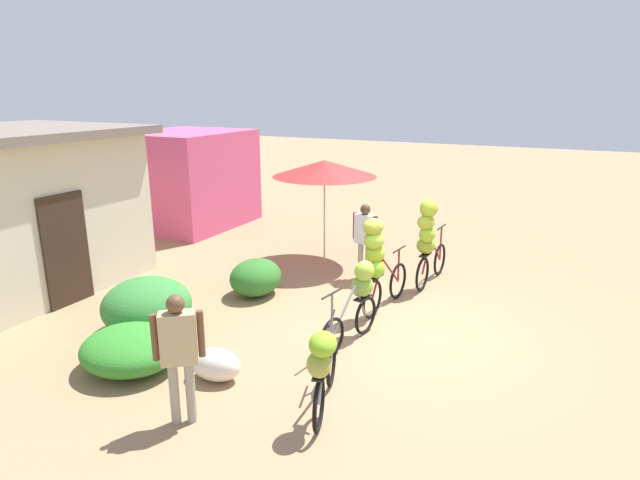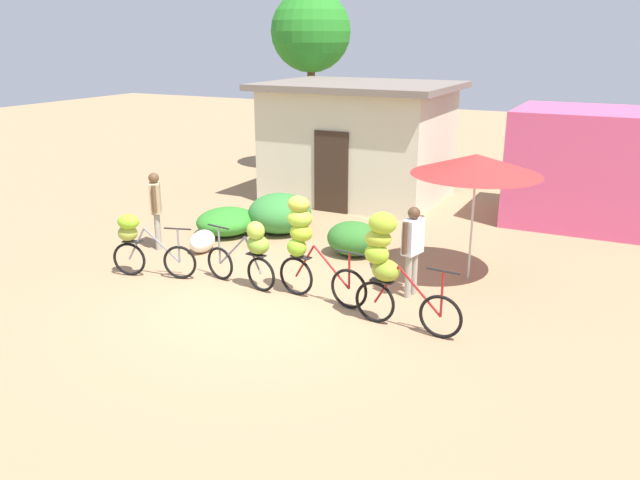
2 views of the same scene
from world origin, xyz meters
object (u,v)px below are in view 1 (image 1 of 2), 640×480
bicycle_center_loaded (378,257)px  bicycle_leftmost (323,365)px  bicycle_by_shop (428,237)px  person_bystander (179,347)px  person_vendor (365,234)px  shop_pink (188,179)px  produce_sack (216,365)px  market_umbrella (325,168)px  bicycle_near_pile (358,296)px

bicycle_center_loaded → bicycle_leftmost: bearing=-171.2°
bicycle_by_shop → bicycle_center_loaded: bearing=164.9°
person_bystander → bicycle_leftmost: bearing=-60.7°
bicycle_center_loaded → person_vendor: 1.77m
shop_pink → bicycle_center_loaded: (-3.61, -6.97, -0.29)m
bicycle_leftmost → produce_sack: 1.72m
shop_pink → market_umbrella: (-1.38, -4.91, 0.78)m
person_bystander → bicycle_near_pile: bearing=-19.0°
market_umbrella → produce_sack: bearing=-170.2°
market_umbrella → bicycle_near_pile: size_ratio=1.46×
bicycle_by_shop → person_vendor: bicycle_by_shop is taller
bicycle_leftmost → bicycle_by_shop: bicycle_by_shop is taller
market_umbrella → produce_sack: 5.60m
bicycle_center_loaded → produce_sack: (-2.97, 1.16, -0.80)m
market_umbrella → bicycle_near_pile: 4.12m
bicycle_leftmost → person_bystander: person_bystander is taller
shop_pink → person_bystander: size_ratio=2.02×
bicycle_near_pile → person_bystander: size_ratio=0.98×
bicycle_by_shop → market_umbrella: bearing=75.7°
bicycle_center_loaded → bicycle_by_shop: (1.60, -0.43, 0.01)m
person_vendor → shop_pink: bearing=71.5°
bicycle_center_loaded → produce_sack: size_ratio=2.45×
bicycle_leftmost → produce_sack: (0.14, 1.65, -0.47)m
bicycle_by_shop → person_bystander: (-5.50, 1.35, -0.07)m
shop_pink → bicycle_near_pile: (-4.63, -7.04, -0.59)m
shop_pink → person_bystander: (-7.51, -6.05, -0.34)m
shop_pink → market_umbrella: size_ratio=1.41×
bicycle_by_shop → bicycle_leftmost: bearing=-179.3°
bicycle_center_loaded → bicycle_by_shop: bicycle_by_shop is taller
produce_sack → person_bystander: 1.22m
shop_pink → bicycle_near_pile: size_ratio=2.06×
bicycle_by_shop → person_bystander: bicycle_by_shop is taller
shop_pink → person_bystander: bearing=-141.2°
bicycle_by_shop → bicycle_near_pile: bearing=172.1°
market_umbrella → bicycle_leftmost: size_ratio=1.47×
market_umbrella → person_bystander: size_ratio=1.43×
produce_sack → market_umbrella: bearing=9.8°
bicycle_center_loaded → produce_sack: bicycle_center_loaded is taller
produce_sack → person_bystander: size_ratio=0.44×
bicycle_leftmost → bicycle_by_shop: (4.71, 0.05, 0.34)m
market_umbrella → bicycle_by_shop: 2.78m
person_vendor → market_umbrella: bearing=61.1°
market_umbrella → bicycle_near_pile: bearing=-146.8°
market_umbrella → bicycle_near_pile: (-3.24, -2.12, -1.38)m
bicycle_near_pile → produce_sack: bearing=147.9°
produce_sack → person_bystander: person_bystander is taller
market_umbrella → produce_sack: (-5.20, -0.90, -1.87)m
shop_pink → bicycle_leftmost: size_ratio=2.08×
bicycle_near_pile → person_bystander: (-2.89, 0.99, 0.25)m
bicycle_by_shop → produce_sack: size_ratio=2.52×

